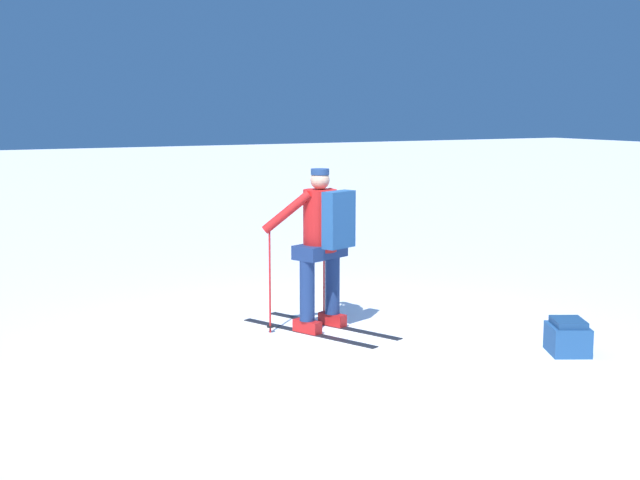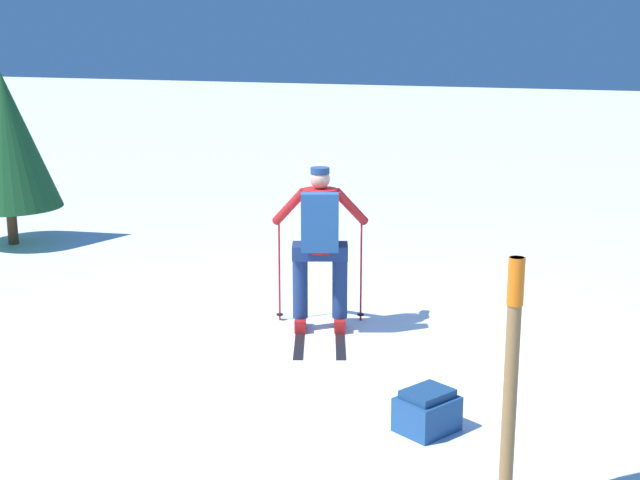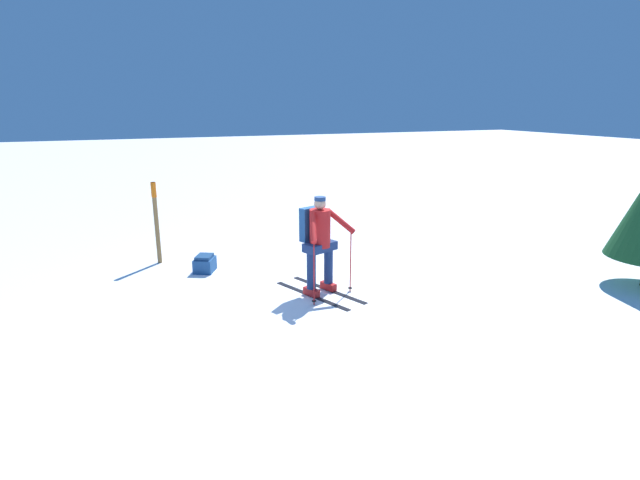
{
  "view_description": "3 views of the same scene",
  "coord_description": "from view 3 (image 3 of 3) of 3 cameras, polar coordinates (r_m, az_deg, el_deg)",
  "views": [
    {
      "loc": [
        4.1,
        7.33,
        2.25
      ],
      "look_at": [
        -0.06,
        -0.41,
        0.92
      ],
      "focal_mm": 50.0,
      "sensor_mm": 36.0,
      "label": 1
    },
    {
      "loc": [
        -3.16,
        7.43,
        2.9
      ],
      "look_at": [
        -0.06,
        -0.41,
        0.92
      ],
      "focal_mm": 50.0,
      "sensor_mm": 36.0,
      "label": 2
    },
    {
      "loc": [
        -3.05,
        -7.63,
        3.07
      ],
      "look_at": [
        -0.06,
        -0.41,
        0.92
      ],
      "focal_mm": 28.0,
      "sensor_mm": 36.0,
      "label": 3
    }
  ],
  "objects": [
    {
      "name": "dropped_backpack",
      "position": [
        9.63,
        -13.04,
        -2.66
      ],
      "size": [
        0.49,
        0.53,
        0.32
      ],
      "color": "navy",
      "rests_on": "ground_plane"
    },
    {
      "name": "ground_plane",
      "position": [
        8.77,
        -0.66,
        -5.1
      ],
      "size": [
        80.0,
        80.0,
        0.0
      ],
      "primitive_type": "plane",
      "color": "white"
    },
    {
      "name": "skier",
      "position": [
        8.12,
        -0.13,
        0.13
      ],
      "size": [
        1.12,
        1.77,
        1.63
      ],
      "color": "black",
      "rests_on": "ground_plane"
    },
    {
      "name": "trail_marker",
      "position": [
        10.2,
        -18.24,
        2.53
      ],
      "size": [
        0.1,
        0.1,
        1.61
      ],
      "color": "olive",
      "rests_on": "ground_plane"
    }
  ]
}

